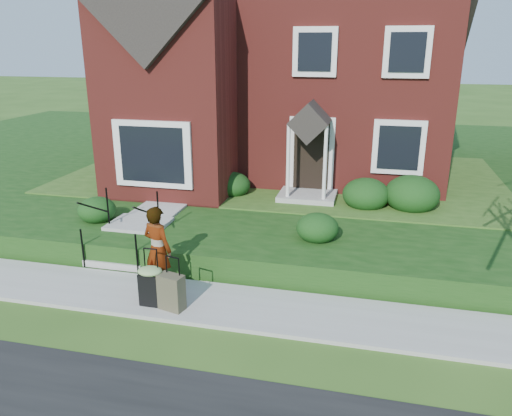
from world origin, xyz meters
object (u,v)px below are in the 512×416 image
(suitcase_black, at_px, (151,284))
(suitcase_olive, at_px, (171,292))
(front_steps, at_px, (131,237))
(woman, at_px, (158,249))

(suitcase_black, distance_m, suitcase_olive, 0.45)
(front_steps, xyz_separation_m, woman, (1.44, -1.61, 0.49))
(woman, xyz_separation_m, suitcase_olive, (0.53, -0.65, -0.54))
(woman, relative_size, suitcase_olive, 1.71)
(front_steps, distance_m, suitcase_black, 2.69)
(front_steps, bearing_deg, suitcase_black, -55.14)
(front_steps, relative_size, suitcase_olive, 1.95)
(front_steps, height_order, suitcase_olive, front_steps)
(suitcase_olive, bearing_deg, suitcase_black, -173.75)
(suitcase_black, bearing_deg, woman, 99.79)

